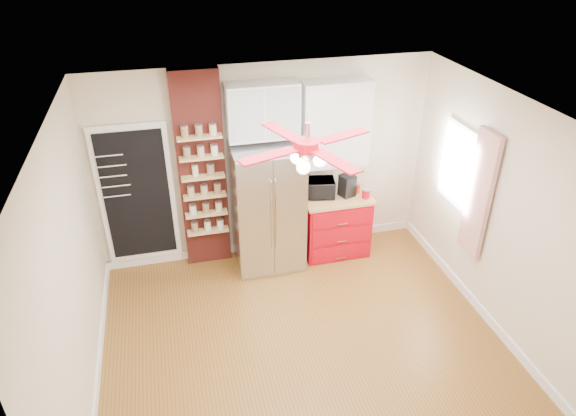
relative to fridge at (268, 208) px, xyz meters
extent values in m
plane|color=brown|center=(0.05, -1.63, -0.88)|extent=(4.50, 4.50, 0.00)
plane|color=white|center=(0.05, -1.63, 1.83)|extent=(4.50, 4.50, 0.00)
cube|color=beige|center=(0.05, 0.37, 0.48)|extent=(4.50, 0.02, 2.70)
cube|color=beige|center=(0.05, -3.63, 0.48)|extent=(4.50, 0.02, 2.70)
cube|color=beige|center=(-2.20, -1.63, 0.48)|extent=(0.02, 4.00, 2.70)
cube|color=beige|center=(2.30, -1.63, 0.48)|extent=(0.02, 4.00, 2.70)
cube|color=white|center=(-1.65, 0.34, 0.23)|extent=(0.95, 0.04, 1.95)
cube|color=black|center=(-1.65, 0.32, 0.23)|extent=(0.82, 0.02, 1.78)
cube|color=maroon|center=(-0.80, 0.29, 0.48)|extent=(0.60, 0.16, 2.70)
cube|color=silver|center=(0.00, 0.00, 0.00)|extent=(0.90, 0.70, 1.75)
cube|color=white|center=(0.00, 0.20, 1.27)|extent=(0.90, 0.35, 0.70)
cube|color=#B60513|center=(0.97, 0.05, -0.45)|extent=(0.90, 0.60, 0.86)
cube|color=tan|center=(0.97, 0.05, 0.01)|extent=(0.94, 0.64, 0.04)
cube|color=white|center=(0.97, 0.22, 1.00)|extent=(0.90, 0.30, 1.15)
cube|color=white|center=(2.28, -0.73, 0.68)|extent=(0.04, 0.75, 1.05)
cube|color=#AD2717|center=(2.23, -1.28, 0.57)|extent=(0.06, 0.40, 1.55)
cylinder|color=silver|center=(0.05, -1.63, 1.68)|extent=(0.05, 0.05, 0.20)
cylinder|color=#A70A17|center=(0.05, -1.63, 1.56)|extent=(0.24, 0.24, 0.10)
sphere|color=white|center=(0.05, -1.63, 1.40)|extent=(0.13, 0.13, 0.13)
imported|color=black|center=(0.72, 0.11, 0.15)|extent=(0.49, 0.38, 0.25)
cube|color=black|center=(1.11, 0.02, 0.18)|extent=(0.23, 0.23, 0.31)
cylinder|color=red|center=(1.34, -0.11, 0.09)|extent=(0.13, 0.13, 0.12)
cylinder|color=#A82E09|center=(1.27, 0.06, 0.09)|extent=(0.10, 0.10, 0.14)
cylinder|color=beige|center=(-0.89, 0.18, 0.57)|extent=(0.10, 0.10, 0.14)
cylinder|color=#916949|center=(-0.70, 0.16, 0.56)|extent=(0.13, 0.13, 0.13)
camera|label=1|loc=(-1.17, -5.78, 3.39)|focal=32.00mm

